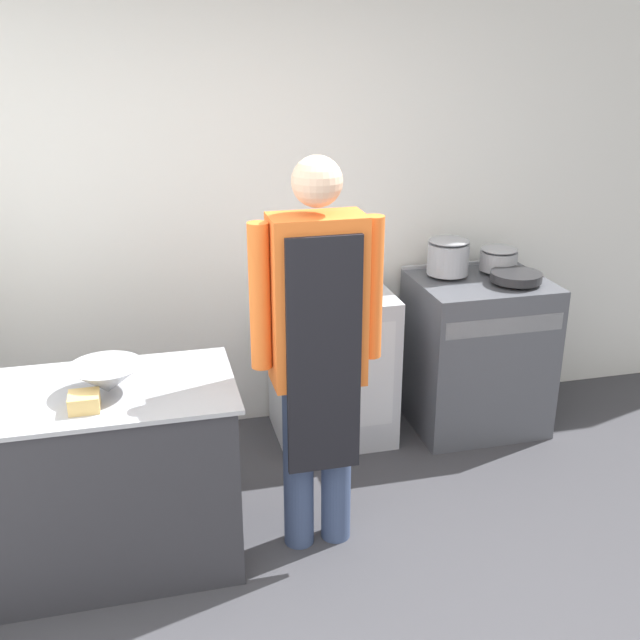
% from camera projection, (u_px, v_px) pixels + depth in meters
% --- Properties ---
extents(wall_back, '(8.00, 0.05, 2.70)m').
position_uv_depth(wall_back, '(254.00, 206.00, 4.29)').
color(wall_back, white).
rests_on(wall_back, ground_plane).
extents(prep_counter, '(1.35, 0.67, 0.86)m').
position_uv_depth(prep_counter, '(85.00, 481.00, 3.29)').
color(prep_counter, '#2D2D33').
rests_on(prep_counter, ground_plane).
extents(stove, '(0.77, 0.65, 0.95)m').
position_uv_depth(stove, '(476.00, 353.00, 4.53)').
color(stove, '#4C4F56').
rests_on(stove, ground_plane).
extents(fridge_unit, '(0.67, 0.57, 0.90)m').
position_uv_depth(fridge_unit, '(332.00, 366.00, 4.39)').
color(fridge_unit, silver).
rests_on(fridge_unit, ground_plane).
extents(person_cook, '(0.58, 0.24, 1.82)m').
position_uv_depth(person_cook, '(318.00, 341.00, 3.23)').
color(person_cook, '#38476B').
rests_on(person_cook, ground_plane).
extents(mixing_bowl, '(0.31, 0.31, 0.12)m').
position_uv_depth(mixing_bowl, '(107.00, 378.00, 3.12)').
color(mixing_bowl, '#9EA0A8').
rests_on(mixing_bowl, prep_counter).
extents(plastic_tub, '(0.12, 0.12, 0.07)m').
position_uv_depth(plastic_tub, '(84.00, 402.00, 2.98)').
color(plastic_tub, '#D8B266').
rests_on(plastic_tub, prep_counter).
extents(stock_pot, '(0.24, 0.24, 0.22)m').
position_uv_depth(stock_pot, '(448.00, 255.00, 4.38)').
color(stock_pot, '#9EA0A8').
rests_on(stock_pot, stove).
extents(saute_pan, '(0.29, 0.29, 0.05)m').
position_uv_depth(saute_pan, '(516.00, 277.00, 4.28)').
color(saute_pan, '#262628').
rests_on(saute_pan, stove).
extents(sauce_pot, '(0.22, 0.22, 0.15)m').
position_uv_depth(sauce_pot, '(499.00, 258.00, 4.47)').
color(sauce_pot, '#9EA0A8').
rests_on(sauce_pot, stove).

